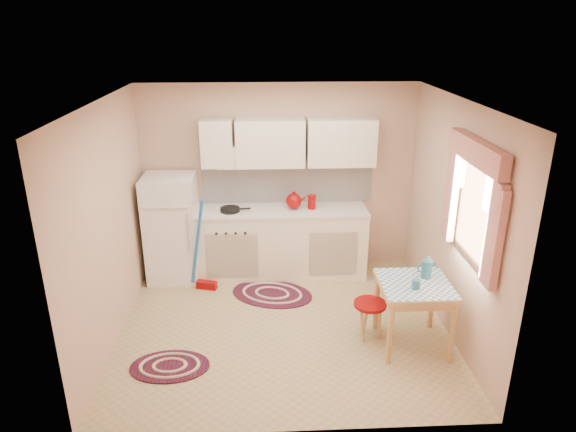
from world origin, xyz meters
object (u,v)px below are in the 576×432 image
object	(u,v)px
base_cabinets	(280,243)
stool	(369,320)
fridge	(172,228)
table	(413,315)

from	to	relation	value
base_cabinets	stool	distance (m)	1.82
fridge	base_cabinets	distance (m)	1.43
fridge	stool	xyz separation A→B (m)	(2.31, -1.52, -0.49)
table	stool	world-z (taller)	table
fridge	base_cabinets	xyz separation A→B (m)	(1.40, 0.05, -0.26)
fridge	base_cabinets	bearing A→B (deg)	2.04
table	base_cabinets	bearing A→B (deg)	127.38
base_cabinets	fridge	bearing A→B (deg)	-177.96
stool	fridge	bearing A→B (deg)	146.67
base_cabinets	table	distance (m)	2.17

